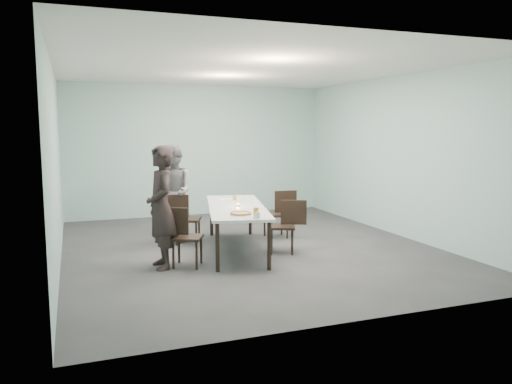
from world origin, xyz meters
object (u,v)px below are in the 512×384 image
object	(u,v)px
chair_far_right	(280,210)
tealight	(238,205)
chair_far_left	(183,215)
beer_glass	(256,213)
side_plate	(252,212)
diner_far	(172,193)
pizza	(241,214)
diner_near	(161,207)
table	(236,209)
water_tumbler	(257,216)
amber_tumbler	(235,198)
chair_near_left	(182,233)
chair_near_right	(287,222)

from	to	relation	value
chair_far_right	tealight	xyz separation A→B (m)	(-1.07, -0.76, 0.27)
chair_far_left	beer_glass	size ratio (longest dim) A/B	5.80
side_plate	beer_glass	bearing A→B (deg)	-103.46
diner_far	pizza	bearing A→B (deg)	8.70
chair_far_left	pizza	world-z (taller)	chair_far_left
diner_near	beer_glass	distance (m)	1.37
table	side_plate	distance (m)	0.65
chair_far_left	chair_far_right	bearing A→B (deg)	18.86
chair_far_left	side_plate	distance (m)	1.65
chair_far_left	table	bearing A→B (deg)	-25.41
side_plate	beer_glass	world-z (taller)	beer_glass
tealight	diner_near	bearing A→B (deg)	-158.02
water_tumbler	tealight	size ratio (longest dim) A/B	1.61
pizza	amber_tumbler	distance (m)	1.52
pizza	amber_tumbler	size ratio (longest dim) A/B	4.25
table	chair_near_left	distance (m)	1.24
pizza	chair_far_left	bearing A→B (deg)	107.69
chair_far_left	pizza	xyz separation A→B (m)	(0.52, -1.63, 0.27)
side_plate	amber_tumbler	bearing A→B (deg)	84.15
chair_near_right	chair_far_right	bearing A→B (deg)	-84.09
beer_glass	chair_near_right	bearing A→B (deg)	42.04
chair_far_right	side_plate	world-z (taller)	chair_far_right
pizza	beer_glass	xyz separation A→B (m)	(0.12, -0.31, 0.06)
diner_far	side_plate	world-z (taller)	diner_far
diner_near	tealight	size ratio (longest dim) A/B	31.85
amber_tumbler	side_plate	bearing A→B (deg)	-95.85
chair_far_right	amber_tumbler	xyz separation A→B (m)	(-0.91, -0.06, 0.29)
side_plate	tealight	world-z (taller)	tealight
chair_far_left	diner_near	bearing A→B (deg)	-91.59
chair_far_left	tealight	size ratio (longest dim) A/B	15.54
water_tumbler	beer_glass	bearing A→B (deg)	88.13
table	side_plate	size ratio (longest dim) A/B	15.21
table	water_tumbler	world-z (taller)	water_tumbler
diner_near	amber_tumbler	world-z (taller)	diner_near
water_tumbler	chair_near_right	bearing A→B (deg)	44.38
chair_near_left	chair_near_right	distance (m)	1.78
table	chair_far_right	xyz separation A→B (m)	(1.08, 0.69, -0.19)
water_tumbler	tealight	distance (m)	1.16
table	chair_far_left	distance (m)	1.09
chair_far_left	chair_far_right	xyz separation A→B (m)	(1.80, -0.10, 0.00)
side_plate	chair_near_left	bearing A→B (deg)	178.91
diner_far	beer_glass	world-z (taller)	diner_far
chair_near_right	water_tumbler	bearing A→B (deg)	67.91
diner_near	side_plate	world-z (taller)	diner_near
pizza	side_plate	xyz separation A→B (m)	(0.25, 0.20, -0.01)
diner_far	water_tumbler	size ratio (longest dim) A/B	19.45
chair_near_left	diner_near	bearing A→B (deg)	-157.58
water_tumbler	chair_near_left	bearing A→B (deg)	148.43
table	diner_far	distance (m)	1.32
side_plate	tealight	bearing A→B (deg)	93.34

